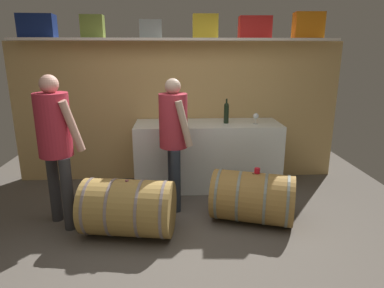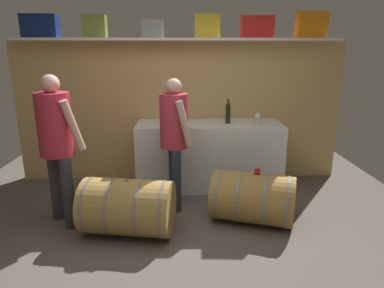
% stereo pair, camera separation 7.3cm
% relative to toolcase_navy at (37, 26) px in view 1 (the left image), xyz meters
% --- Properties ---
extents(ground_plane, '(5.81, 7.48, 0.02)m').
position_rel_toolcase_navy_xyz_m(ground_plane, '(1.78, -1.46, -2.15)').
color(ground_plane, '#554E47').
extents(back_wall_panel, '(4.61, 0.10, 1.96)m').
position_rel_toolcase_navy_xyz_m(back_wall_panel, '(1.78, 0.15, -1.16)').
color(back_wall_panel, tan).
rests_on(back_wall_panel, ground).
extents(high_shelf_board, '(4.24, 0.40, 0.03)m').
position_rel_toolcase_navy_xyz_m(high_shelf_board, '(1.78, 0.00, -0.16)').
color(high_shelf_board, silver).
rests_on(high_shelf_board, back_wall_panel).
extents(toolcase_navy, '(0.45, 0.28, 0.29)m').
position_rel_toolcase_navy_xyz_m(toolcase_navy, '(0.00, 0.00, 0.00)').
color(toolcase_navy, navy).
rests_on(toolcase_navy, high_shelf_board).
extents(toolcase_olive, '(0.29, 0.21, 0.28)m').
position_rel_toolcase_navy_xyz_m(toolcase_olive, '(0.70, 0.00, -0.00)').
color(toolcase_olive, olive).
rests_on(toolcase_olive, high_shelf_board).
extents(toolcase_grey, '(0.29, 0.27, 0.23)m').
position_rel_toolcase_navy_xyz_m(toolcase_grey, '(1.44, 0.00, -0.03)').
color(toolcase_grey, gray).
rests_on(toolcase_grey, high_shelf_board).
extents(toolcase_yellow, '(0.33, 0.21, 0.30)m').
position_rel_toolcase_navy_xyz_m(toolcase_yellow, '(2.16, 0.00, 0.00)').
color(toolcase_yellow, gold).
rests_on(toolcase_yellow, high_shelf_board).
extents(toolcase_red, '(0.43, 0.23, 0.28)m').
position_rel_toolcase_navy_xyz_m(toolcase_red, '(2.82, 0.00, -0.01)').
color(toolcase_red, red).
rests_on(toolcase_red, high_shelf_board).
extents(toolcase_orange, '(0.40, 0.23, 0.33)m').
position_rel_toolcase_navy_xyz_m(toolcase_orange, '(3.53, 0.00, 0.02)').
color(toolcase_orange, orange).
rests_on(toolcase_orange, high_shelf_board).
extents(work_cabinet, '(1.94, 0.66, 0.90)m').
position_rel_toolcase_navy_xyz_m(work_cabinet, '(2.18, -0.24, -1.69)').
color(work_cabinet, white).
rests_on(work_cabinet, ground).
extents(wine_bottle_dark, '(0.07, 0.07, 0.33)m').
position_rel_toolcase_navy_xyz_m(wine_bottle_dark, '(2.43, -0.26, -1.10)').
color(wine_bottle_dark, black).
rests_on(wine_bottle_dark, work_cabinet).
extents(wine_glass, '(0.07, 0.07, 0.15)m').
position_rel_toolcase_navy_xyz_m(wine_glass, '(2.81, -0.33, -1.14)').
color(wine_glass, white).
rests_on(wine_glass, work_cabinet).
extents(red_funnel, '(0.11, 0.11, 0.12)m').
position_rel_toolcase_navy_xyz_m(red_funnel, '(1.73, -0.30, -1.18)').
color(red_funnel, red).
rests_on(red_funnel, work_cabinet).
extents(wine_barrel_near, '(1.01, 0.80, 0.57)m').
position_rel_toolcase_navy_xyz_m(wine_barrel_near, '(2.58, -1.28, -1.86)').
color(wine_barrel_near, olive).
rests_on(wine_barrel_near, ground).
extents(wine_barrel_far, '(0.99, 0.71, 0.59)m').
position_rel_toolcase_navy_xyz_m(wine_barrel_far, '(1.25, -1.48, -1.85)').
color(wine_barrel_far, olive).
rests_on(wine_barrel_far, ground).
extents(tasting_cup, '(0.06, 0.06, 0.06)m').
position_rel_toolcase_navy_xyz_m(tasting_cup, '(2.62, -1.28, -1.55)').
color(tasting_cup, red).
rests_on(tasting_cup, wine_barrel_near).
extents(winemaker_pouring, '(0.51, 0.51, 1.62)m').
position_rel_toolcase_navy_xyz_m(winemaker_pouring, '(0.51, -1.24, -1.15)').
color(winemaker_pouring, '#303033').
rests_on(winemaker_pouring, ground).
extents(visitor_tasting, '(0.39, 0.47, 1.54)m').
position_rel_toolcase_navy_xyz_m(visitor_tasting, '(1.73, -0.85, -1.19)').
color(visitor_tasting, '#272F3A').
rests_on(visitor_tasting, ground).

